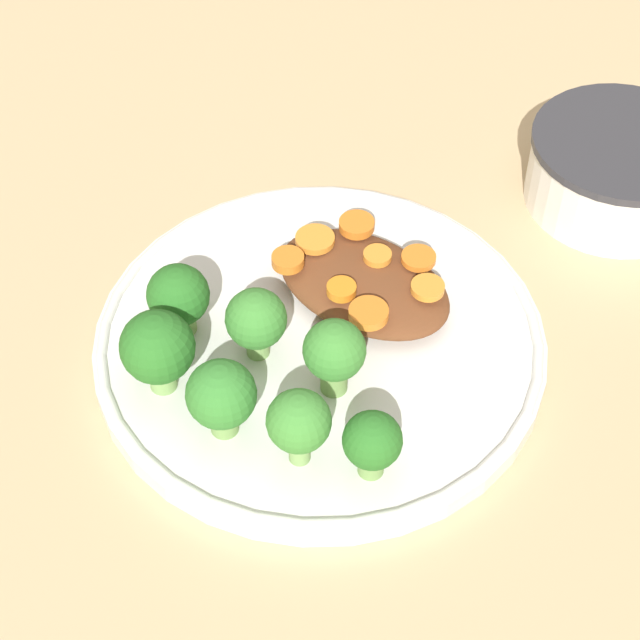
% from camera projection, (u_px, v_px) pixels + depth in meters
% --- Properties ---
extents(ground_plane, '(4.00, 4.00, 0.00)m').
position_uv_depth(ground_plane, '(320.00, 350.00, 0.69)').
color(ground_plane, tan).
extents(plate, '(0.29, 0.29, 0.02)m').
position_uv_depth(plate, '(320.00, 341.00, 0.68)').
color(plate, silver).
rests_on(plate, ground_plane).
extents(dip_bowl, '(0.13, 0.13, 0.06)m').
position_uv_depth(dip_bowl, '(619.00, 166.00, 0.76)').
color(dip_bowl, white).
rests_on(dip_bowl, ground_plane).
extents(stew_mound, '(0.12, 0.08, 0.02)m').
position_uv_depth(stew_mound, '(361.00, 281.00, 0.69)').
color(stew_mound, brown).
rests_on(stew_mound, plate).
extents(broccoli_floret_0, '(0.04, 0.04, 0.06)m').
position_uv_depth(broccoli_floret_0, '(158.00, 349.00, 0.62)').
color(broccoli_floret_0, '#7FA85B').
rests_on(broccoli_floret_0, plate).
extents(broccoli_floret_1, '(0.04, 0.04, 0.05)m').
position_uv_depth(broccoli_floret_1, '(299.00, 423.00, 0.59)').
color(broccoli_floret_1, '#7FA85B').
rests_on(broccoli_floret_1, plate).
extents(broccoli_floret_2, '(0.04, 0.04, 0.05)m').
position_uv_depth(broccoli_floret_2, '(217.00, 393.00, 0.60)').
color(broccoli_floret_2, '#759E51').
rests_on(broccoli_floret_2, plate).
extents(broccoli_floret_3, '(0.04, 0.04, 0.05)m').
position_uv_depth(broccoli_floret_3, '(256.00, 320.00, 0.64)').
color(broccoli_floret_3, '#7FA85B').
rests_on(broccoli_floret_3, plate).
extents(broccoli_floret_4, '(0.04, 0.04, 0.05)m').
position_uv_depth(broccoli_floret_4, '(334.00, 353.00, 0.62)').
color(broccoli_floret_4, '#759E51').
rests_on(broccoli_floret_4, plate).
extents(broccoli_floret_5, '(0.04, 0.04, 0.05)m').
position_uv_depth(broccoli_floret_5, '(179.00, 297.00, 0.66)').
color(broccoli_floret_5, '#759E51').
rests_on(broccoli_floret_5, plate).
extents(broccoli_floret_6, '(0.03, 0.03, 0.05)m').
position_uv_depth(broccoli_floret_6, '(372.00, 442.00, 0.59)').
color(broccoli_floret_6, '#759E51').
rests_on(broccoli_floret_6, plate).
extents(carrot_slice_0, '(0.03, 0.03, 0.00)m').
position_uv_depth(carrot_slice_0, '(315.00, 239.00, 0.70)').
color(carrot_slice_0, orange).
rests_on(carrot_slice_0, stew_mound).
extents(carrot_slice_1, '(0.02, 0.02, 0.01)m').
position_uv_depth(carrot_slice_1, '(357.00, 225.00, 0.71)').
color(carrot_slice_1, orange).
rests_on(carrot_slice_1, stew_mound).
extents(carrot_slice_2, '(0.02, 0.02, 0.00)m').
position_uv_depth(carrot_slice_2, '(380.00, 257.00, 0.69)').
color(carrot_slice_2, orange).
rests_on(carrot_slice_2, stew_mound).
extents(carrot_slice_3, '(0.02, 0.02, 0.01)m').
position_uv_depth(carrot_slice_3, '(288.00, 260.00, 0.68)').
color(carrot_slice_3, orange).
rests_on(carrot_slice_3, stew_mound).
extents(carrot_slice_4, '(0.02, 0.02, 0.01)m').
position_uv_depth(carrot_slice_4, '(369.00, 313.00, 0.65)').
color(carrot_slice_4, orange).
rests_on(carrot_slice_4, stew_mound).
extents(carrot_slice_5, '(0.02, 0.02, 0.01)m').
position_uv_depth(carrot_slice_5, '(338.00, 288.00, 0.67)').
color(carrot_slice_5, orange).
rests_on(carrot_slice_5, stew_mound).
extents(carrot_slice_6, '(0.02, 0.02, 0.00)m').
position_uv_depth(carrot_slice_6, '(419.00, 258.00, 0.69)').
color(carrot_slice_6, orange).
rests_on(carrot_slice_6, stew_mound).
extents(carrot_slice_7, '(0.02, 0.02, 0.00)m').
position_uv_depth(carrot_slice_7, '(428.00, 288.00, 0.67)').
color(carrot_slice_7, orange).
rests_on(carrot_slice_7, stew_mound).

